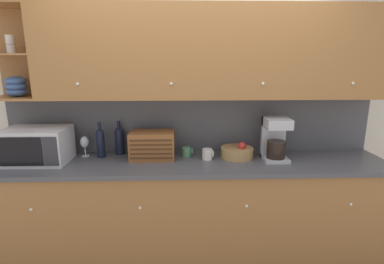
{
  "coord_description": "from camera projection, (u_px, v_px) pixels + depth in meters",
  "views": [
    {
      "loc": [
        -0.09,
        -2.89,
        1.82
      ],
      "look_at": [
        0.0,
        -0.22,
        1.18
      ],
      "focal_mm": 28.0,
      "sensor_mm": 36.0,
      "label": 1
    }
  ],
  "objects": [
    {
      "name": "ground_plane",
      "position": [
        191.0,
        233.0,
        3.24
      ],
      "size": [
        24.0,
        24.0,
        0.0
      ],
      "primitive_type": "plane",
      "color": "slate"
    },
    {
      "name": "wall_back",
      "position": [
        191.0,
        114.0,
        2.96
      ],
      "size": [
        5.93,
        0.06,
        2.6
      ],
      "color": "silver",
      "rests_on": "ground_plane"
    },
    {
      "name": "counter_unit",
      "position": [
        192.0,
        208.0,
        2.82
      ],
      "size": [
        3.55,
        0.65,
        0.93
      ],
      "color": "#A36B38",
      "rests_on": "ground_plane"
    },
    {
      "name": "backsplash_panel",
      "position": [
        191.0,
        124.0,
        2.95
      ],
      "size": [
        3.53,
        0.01,
        0.56
      ],
      "color": "#4C4C51",
      "rests_on": "counter_unit"
    },
    {
      "name": "upper_cabinets",
      "position": [
        211.0,
        53.0,
        2.64
      ],
      "size": [
        3.53,
        0.36,
        0.8
      ],
      "color": "#A36B38",
      "rests_on": "backsplash_panel"
    },
    {
      "name": "microwave",
      "position": [
        37.0,
        145.0,
        2.66
      ],
      "size": [
        0.55,
        0.39,
        0.31
      ],
      "color": "silver",
      "rests_on": "counter_unit"
    },
    {
      "name": "wine_glass",
      "position": [
        84.0,
        143.0,
        2.83
      ],
      "size": [
        0.08,
        0.08,
        0.2
      ],
      "color": "silver",
      "rests_on": "counter_unit"
    },
    {
      "name": "wine_bottle",
      "position": [
        100.0,
        142.0,
        2.8
      ],
      "size": [
        0.08,
        0.08,
        0.34
      ],
      "color": "black",
      "rests_on": "counter_unit"
    },
    {
      "name": "second_wine_bottle",
      "position": [
        120.0,
        139.0,
        2.89
      ],
      "size": [
        0.08,
        0.08,
        0.33
      ],
      "color": "black",
      "rests_on": "counter_unit"
    },
    {
      "name": "bread_box",
      "position": [
        152.0,
        145.0,
        2.77
      ],
      "size": [
        0.41,
        0.27,
        0.25
      ],
      "color": "brown",
      "rests_on": "counter_unit"
    },
    {
      "name": "mug_blue_second",
      "position": [
        187.0,
        152.0,
        2.84
      ],
      "size": [
        0.1,
        0.09,
        0.09
      ],
      "color": "#4C845B",
      "rests_on": "counter_unit"
    },
    {
      "name": "mug",
      "position": [
        208.0,
        154.0,
        2.76
      ],
      "size": [
        0.1,
        0.09,
        0.1
      ],
      "color": "silver",
      "rests_on": "counter_unit"
    },
    {
      "name": "fruit_basket",
      "position": [
        237.0,
        152.0,
        2.82
      ],
      "size": [
        0.3,
        0.3,
        0.16
      ],
      "color": "#A87F4C",
      "rests_on": "counter_unit"
    },
    {
      "name": "coffee_maker",
      "position": [
        275.0,
        139.0,
        2.72
      ],
      "size": [
        0.22,
        0.23,
        0.39
      ],
      "color": "#B7B7BC",
      "rests_on": "counter_unit"
    }
  ]
}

